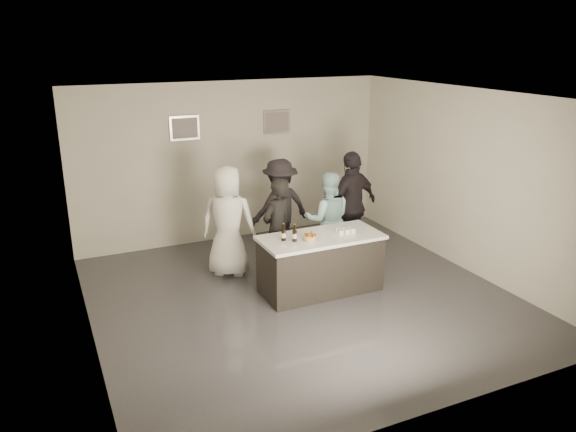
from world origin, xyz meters
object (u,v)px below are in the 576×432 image
object	(u,v)px
person_main_blue	(328,219)
person_guest_left	(228,221)
bar_counter	(320,264)
person_main_black	(277,229)
beer_bottle_a	(284,232)
person_guest_back	(280,206)
beer_bottle_b	(295,233)
person_guest_right	(352,205)
cake	(310,238)

from	to	relation	value
person_main_blue	person_guest_left	bearing A→B (deg)	7.79
bar_counter	person_main_black	size ratio (longest dim) A/B	1.11
bar_counter	beer_bottle_a	bearing A→B (deg)	175.32
person_guest_back	person_guest_left	bearing A→B (deg)	19.16
beer_bottle_b	bar_counter	bearing A→B (deg)	5.58
beer_bottle_a	person_guest_right	xyz separation A→B (m)	(1.75, 0.98, -0.08)
person_main_black	person_main_blue	bearing A→B (deg)	163.40
bar_counter	beer_bottle_a	size ratio (longest dim) A/B	7.15
person_main_black	cake	bearing A→B (deg)	76.67
person_main_black	bar_counter	bearing A→B (deg)	94.75
person_main_black	person_main_blue	distance (m)	0.99
cake	person_guest_left	xyz separation A→B (m)	(-0.82, 1.32, -0.02)
beer_bottle_a	person_guest_back	xyz separation A→B (m)	(0.70, 1.72, -0.17)
bar_counter	person_guest_back	distance (m)	1.82
person_main_black	person_guest_left	distance (m)	0.82
cake	person_main_black	bearing A→B (deg)	101.21
bar_counter	cake	xyz separation A→B (m)	(-0.24, -0.11, 0.49)
beer_bottle_b	person_main_blue	distance (m)	1.39
person_guest_left	cake	bearing A→B (deg)	153.54
person_guest_left	person_main_blue	bearing A→B (deg)	-160.59
person_main_black	person_guest_right	xyz separation A→B (m)	(1.56, 0.31, 0.12)
person_guest_right	beer_bottle_b	bearing A→B (deg)	17.60
beer_bottle_b	person_guest_left	size ratio (longest dim) A/B	0.14
person_main_blue	cake	bearing A→B (deg)	69.63
person_main_black	person_main_blue	xyz separation A→B (m)	(0.98, 0.14, -0.01)
beer_bottle_a	person_guest_back	distance (m)	1.86
cake	person_main_black	xyz separation A→B (m)	(-0.16, 0.82, -0.10)
beer_bottle_a	person_guest_left	size ratio (longest dim) A/B	0.14
bar_counter	beer_bottle_a	xyz separation A→B (m)	(-0.59, 0.05, 0.58)
person_guest_left	beer_bottle_b	bearing A→B (deg)	147.13
cake	person_guest_right	world-z (taller)	person_guest_right
cake	person_guest_back	distance (m)	1.91
person_main_blue	beer_bottle_b	bearing A→B (deg)	60.87
person_guest_right	person_guest_back	xyz separation A→B (m)	(-1.05, 0.74, -0.09)
beer_bottle_b	person_main_black	world-z (taller)	person_main_black
bar_counter	person_guest_left	bearing A→B (deg)	131.13
bar_counter	person_main_blue	distance (m)	1.10
person_main_black	person_guest_back	world-z (taller)	person_guest_back
beer_bottle_a	beer_bottle_b	bearing A→B (deg)	-34.79
person_guest_left	person_guest_right	distance (m)	2.22
person_guest_right	person_guest_back	world-z (taller)	person_guest_right
bar_counter	person_guest_back	world-z (taller)	person_guest_back
beer_bottle_a	person_guest_left	xyz separation A→B (m)	(-0.46, 1.16, -0.12)
person_guest_right	person_guest_back	distance (m)	1.28
bar_counter	beer_bottle_a	distance (m)	0.83
beer_bottle_b	person_guest_right	world-z (taller)	person_guest_right
person_guest_back	person_main_blue	bearing A→B (deg)	110.85
person_guest_right	person_guest_back	size ratio (longest dim) A/B	1.11
cake	person_guest_right	bearing A→B (deg)	39.20
beer_bottle_a	person_guest_right	size ratio (longest dim) A/B	0.14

